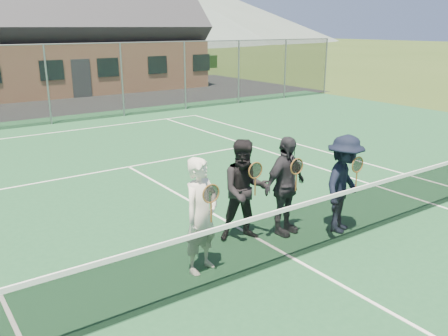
# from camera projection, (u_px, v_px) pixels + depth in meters

# --- Properties ---
(ground) EXTENTS (220.00, 220.00, 0.00)m
(ground) POSITION_uv_depth(u_px,v_px,m) (13.00, 103.00, 23.34)
(ground) COLOR #2E4317
(ground) RESTS_ON ground
(court_surface) EXTENTS (30.00, 30.00, 0.02)m
(court_surface) POSITION_uv_depth(u_px,v_px,m) (294.00, 260.00, 7.68)
(court_surface) COLOR #1C4C2B
(court_surface) RESTS_ON ground
(hill_east) EXTENTS (90.00, 90.00, 14.00)m
(hill_east) POSITION_uv_depth(u_px,v_px,m) (187.00, 11.00, 110.40)
(hill_east) COLOR #52635A
(hill_east) RESTS_ON ground
(court_markings) EXTENTS (11.03, 23.83, 0.01)m
(court_markings) POSITION_uv_depth(u_px,v_px,m) (294.00, 259.00, 7.68)
(court_markings) COLOR white
(court_markings) RESTS_ON court_surface
(tennis_net) EXTENTS (11.68, 0.08, 1.10)m
(tennis_net) POSITION_uv_depth(u_px,v_px,m) (295.00, 230.00, 7.53)
(tennis_net) COLOR slate
(tennis_net) RESTS_ON ground
(perimeter_fence) EXTENTS (30.07, 0.07, 3.02)m
(perimeter_fence) POSITION_uv_depth(u_px,v_px,m) (47.00, 85.00, 17.81)
(perimeter_fence) COLOR slate
(perimeter_fence) RESTS_ON ground
(clubhouse) EXTENTS (15.60, 8.20, 7.70)m
(clubhouse) POSITION_uv_depth(u_px,v_px,m) (62.00, 20.00, 27.53)
(clubhouse) COLOR #9E6B4C
(clubhouse) RESTS_ON ground
(tree_e) EXTENTS (3.20, 3.20, 7.77)m
(tree_e) POSITION_uv_depth(u_px,v_px,m) (188.00, 1.00, 41.79)
(tree_e) COLOR #332312
(tree_e) RESTS_ON ground
(player_a) EXTENTS (0.75, 0.60, 1.80)m
(player_a) POSITION_uv_depth(u_px,v_px,m) (201.00, 216.00, 7.08)
(player_a) COLOR white
(player_a) RESTS_ON court_surface
(player_b) EXTENTS (1.08, 0.98, 1.80)m
(player_b) POSITION_uv_depth(u_px,v_px,m) (245.00, 190.00, 8.17)
(player_b) COLOR black
(player_b) RESTS_ON court_surface
(player_c) EXTENTS (1.12, 0.62, 1.80)m
(player_c) POSITION_uv_depth(u_px,v_px,m) (285.00, 186.00, 8.39)
(player_c) COLOR #27262B
(player_c) RESTS_ON court_surface
(player_d) EXTENTS (1.33, 1.06, 1.80)m
(player_d) POSITION_uv_depth(u_px,v_px,m) (344.00, 184.00, 8.50)
(player_d) COLOR black
(player_d) RESTS_ON court_surface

